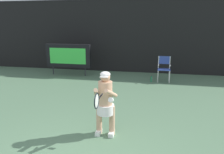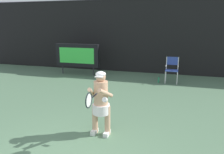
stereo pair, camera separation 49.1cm
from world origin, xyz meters
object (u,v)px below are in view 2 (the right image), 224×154
Objects in this scene: water_bottle at (159,80)px; tennis_racket at (89,100)px; tennis_player at (101,101)px; scoreboard at (77,55)px; umpire_chair at (172,68)px.

water_bottle is 0.44× the size of tennis_racket.
tennis_player is 0.69m from tennis_racket.
scoreboard is at bearing 173.01° from water_bottle.
umpire_chair is 6.01m from tennis_racket.
water_bottle is at bearing -158.67° from umpire_chair.
scoreboard reaches higher than tennis_player.
tennis_racket is (-0.01, -0.65, 0.24)m from tennis_player.
tennis_racket reaches higher than umpire_chair.
tennis_player is 2.42× the size of tennis_racket.
umpire_chair is 4.08× the size of water_bottle.
water_bottle is at bearing 80.40° from tennis_player.
water_bottle is at bearing -6.99° from scoreboard.
tennis_racket is at bearing -103.16° from umpire_chair.
scoreboard is at bearing 119.76° from tennis_player.
tennis_player is at bearing -60.24° from scoreboard.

